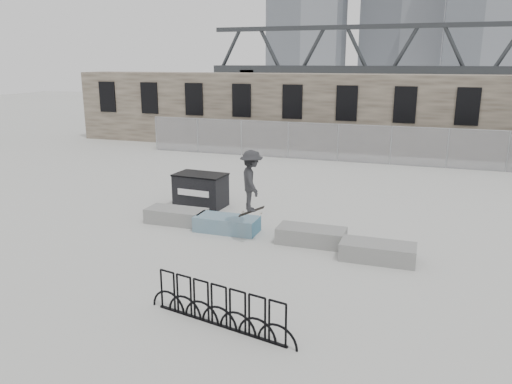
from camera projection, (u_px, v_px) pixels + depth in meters
ground at (267, 236)px, 15.45m from camera, size 120.00×120.00×0.00m
stone_wall at (350, 113)px, 29.74m from camera, size 36.00×2.58×4.50m
chainlink_fence at (338, 142)px, 26.63m from camera, size 22.06×0.06×2.02m
planter_far_left at (176, 215)px, 16.63m from camera, size 2.00×0.90×0.48m
planter_center_left at (227, 223)px, 15.80m from camera, size 2.00×0.90×0.48m
planter_center_right at (311, 235)px, 14.75m from camera, size 2.00×0.90×0.48m
planter_offset at (378, 251)px, 13.50m from camera, size 2.00×0.90×0.48m
dumpster at (201, 190)px, 18.47m from camera, size 1.94×1.27×1.23m
bike_rack at (219, 307)px, 10.09m from camera, size 3.52×0.82×0.90m
truss_bridge at (479, 70)px, 61.61m from camera, size 70.00×3.00×9.80m
skateboarder at (251, 181)px, 14.38m from camera, size 1.15×1.33×1.99m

